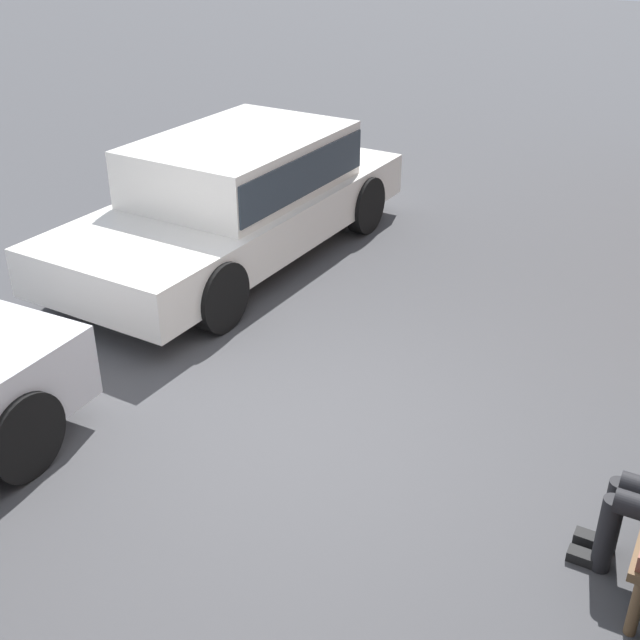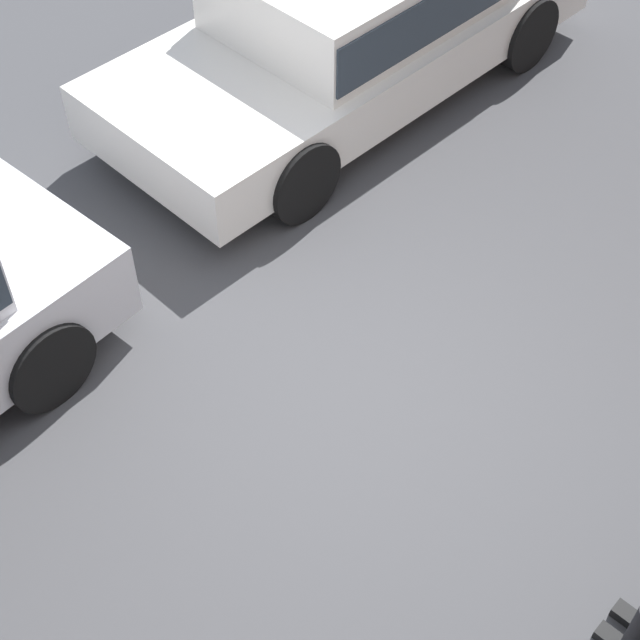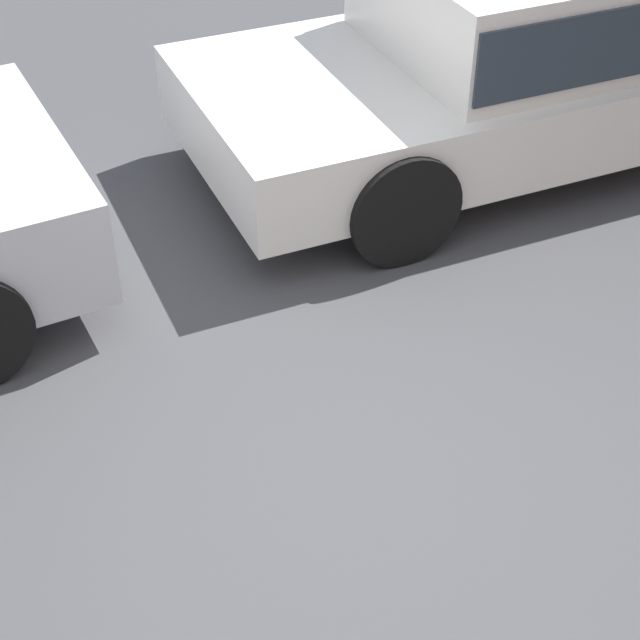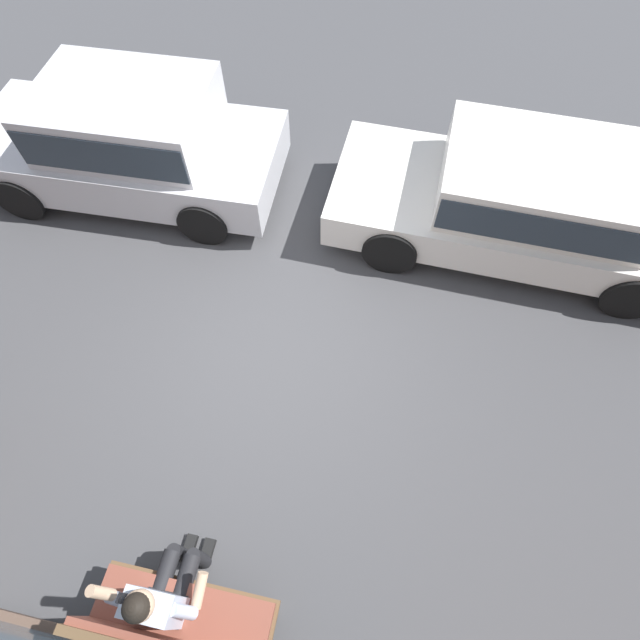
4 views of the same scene
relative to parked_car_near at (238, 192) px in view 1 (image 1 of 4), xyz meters
name	(u,v)px [view 1 (image 1 of 4)]	position (x,y,z in m)	size (l,w,h in m)	color
ground_plane	(295,435)	(2.70, 2.30, -0.76)	(60.00, 60.00, 0.00)	#424244
parked_car_near	(238,192)	(0.00, 0.00, 0.00)	(4.74, 2.09, 1.37)	white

